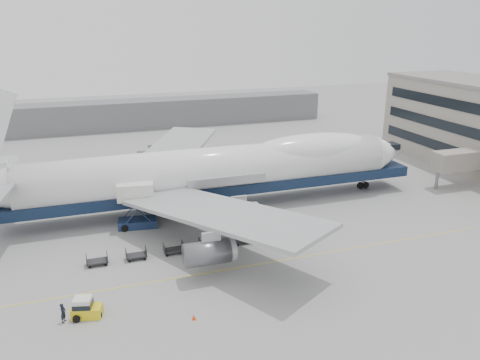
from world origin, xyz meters
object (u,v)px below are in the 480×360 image
object	(u,v)px
baggage_tug	(85,308)
ground_worker	(63,313)
airliner	(217,170)
catering_truck	(136,202)

from	to	relation	value
baggage_tug	ground_worker	distance (m)	1.90
airliner	ground_worker	world-z (taller)	airliner
airliner	baggage_tug	bearing A→B (deg)	-130.60
baggage_tug	ground_worker	world-z (taller)	baggage_tug
baggage_tug	ground_worker	size ratio (longest dim) A/B	1.57
baggage_tug	catering_truck	bearing A→B (deg)	84.43
catering_truck	airliner	bearing A→B (deg)	23.70
ground_worker	catering_truck	bearing A→B (deg)	-0.24
airliner	catering_truck	bearing A→B (deg)	-163.74
catering_truck	baggage_tug	world-z (taller)	catering_truck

